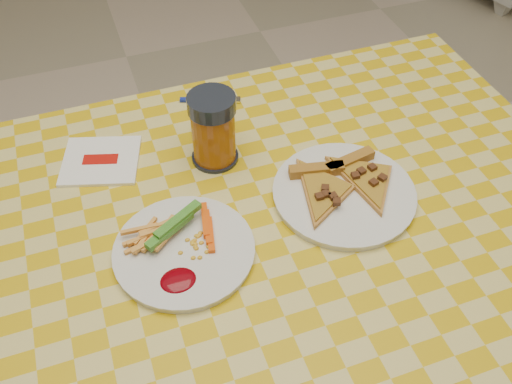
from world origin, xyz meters
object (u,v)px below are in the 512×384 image
table (247,257)px  plate_right (344,194)px  drink_glass (213,130)px  plate_left (184,252)px

table → plate_right: plate_right is taller
table → plate_right: bearing=5.2°
drink_glass → plate_right: bearing=-42.7°
table → drink_glass: size_ratio=8.86×
plate_right → plate_left: bearing=-174.4°
table → drink_glass: drink_glass is taller
plate_left → plate_right: size_ratio=0.91×
table → drink_glass: bearing=89.6°
plate_right → drink_glass: size_ratio=1.74×
plate_left → plate_right: 0.30m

